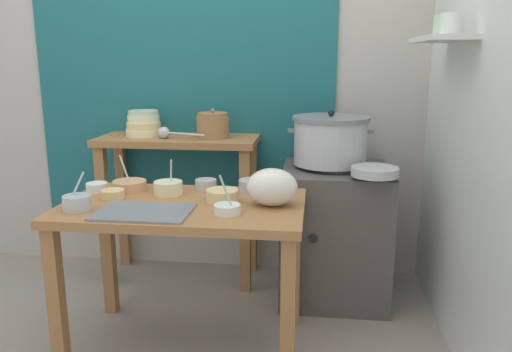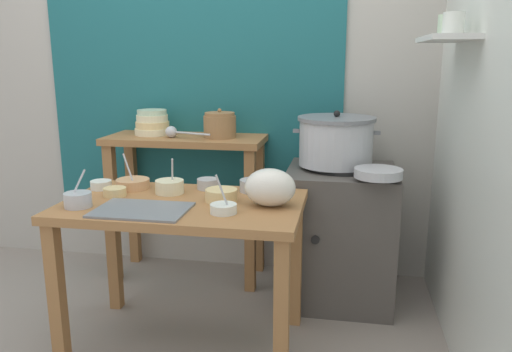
{
  "view_description": "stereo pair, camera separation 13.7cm",
  "coord_description": "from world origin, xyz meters",
  "px_view_note": "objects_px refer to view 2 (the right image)",
  "views": [
    {
      "loc": [
        0.69,
        -2.1,
        1.37
      ],
      "look_at": [
        0.41,
        0.21,
        0.82
      ],
      "focal_mm": 35.44,
      "sensor_mm": 36.0,
      "label": 1
    },
    {
      "loc": [
        0.83,
        -2.08,
        1.37
      ],
      "look_at": [
        0.41,
        0.21,
        0.82
      ],
      "focal_mm": 35.44,
      "sensor_mm": 36.0,
      "label": 2
    }
  ],
  "objects_px": {
    "clay_pot": "(220,125)",
    "prep_bowl_5": "(221,195)",
    "plastic_bag": "(270,187)",
    "bowl_stack_enamel": "(152,123)",
    "back_shelf_table": "(186,172)",
    "prep_bowl_7": "(170,186)",
    "prep_table": "(183,225)",
    "steamer_pot": "(336,141)",
    "prep_bowl_8": "(78,199)",
    "prep_bowl_3": "(115,191)",
    "prep_bowl_0": "(133,183)",
    "stove_block": "(339,234)",
    "prep_bowl_1": "(253,185)",
    "ladle": "(173,132)",
    "prep_bowl_6": "(101,184)",
    "prep_bowl_4": "(223,208)",
    "serving_tray": "(142,210)",
    "prep_bowl_2": "(208,183)",
    "wide_pan": "(378,173)"
  },
  "relations": [
    {
      "from": "ladle",
      "to": "prep_bowl_6",
      "type": "bearing_deg",
      "value": -108.73
    },
    {
      "from": "bowl_stack_enamel",
      "to": "prep_bowl_2",
      "type": "distance_m",
      "value": 0.79
    },
    {
      "from": "prep_table",
      "to": "steamer_pot",
      "type": "distance_m",
      "value": 0.99
    },
    {
      "from": "serving_tray",
      "to": "prep_bowl_2",
      "type": "bearing_deg",
      "value": 66.68
    },
    {
      "from": "prep_bowl_8",
      "to": "prep_bowl_2",
      "type": "bearing_deg",
      "value": 40.31
    },
    {
      "from": "clay_pot",
      "to": "prep_bowl_5",
      "type": "distance_m",
      "value": 0.79
    },
    {
      "from": "stove_block",
      "to": "prep_bowl_8",
      "type": "distance_m",
      "value": 1.45
    },
    {
      "from": "prep_table",
      "to": "ladle",
      "type": "bearing_deg",
      "value": 112.02
    },
    {
      "from": "prep_table",
      "to": "prep_bowl_1",
      "type": "xyz_separation_m",
      "value": [
        0.29,
        0.24,
        0.14
      ]
    },
    {
      "from": "plastic_bag",
      "to": "prep_bowl_1",
      "type": "xyz_separation_m",
      "value": [
        -0.12,
        0.23,
        -0.05
      ]
    },
    {
      "from": "stove_block",
      "to": "plastic_bag",
      "type": "bearing_deg",
      "value": -115.79
    },
    {
      "from": "serving_tray",
      "to": "prep_bowl_6",
      "type": "relative_size",
      "value": 3.83
    },
    {
      "from": "clay_pot",
      "to": "prep_bowl_0",
      "type": "xyz_separation_m",
      "value": [
        -0.31,
        -0.58,
        -0.23
      ]
    },
    {
      "from": "stove_block",
      "to": "steamer_pot",
      "type": "xyz_separation_m",
      "value": [
        -0.04,
        0.02,
        0.53
      ]
    },
    {
      "from": "bowl_stack_enamel",
      "to": "prep_bowl_0",
      "type": "relative_size",
      "value": 1.21
    },
    {
      "from": "clay_pot",
      "to": "prep_bowl_2",
      "type": "bearing_deg",
      "value": -82.72
    },
    {
      "from": "prep_bowl_0",
      "to": "prep_bowl_3",
      "type": "xyz_separation_m",
      "value": [
        -0.02,
        -0.15,
        -0.0
      ]
    },
    {
      "from": "prep_bowl_1",
      "to": "prep_bowl_8",
      "type": "height_order",
      "value": "prep_bowl_8"
    },
    {
      "from": "back_shelf_table",
      "to": "prep_bowl_7",
      "type": "bearing_deg",
      "value": -78.95
    },
    {
      "from": "steamer_pot",
      "to": "prep_table",
      "type": "bearing_deg",
      "value": -135.46
    },
    {
      "from": "prep_bowl_0",
      "to": "prep_bowl_8",
      "type": "xyz_separation_m",
      "value": [
        -0.1,
        -0.35,
        0.01
      ]
    },
    {
      "from": "bowl_stack_enamel",
      "to": "prep_bowl_2",
      "type": "bearing_deg",
      "value": -48.08
    },
    {
      "from": "prep_bowl_4",
      "to": "prep_bowl_0",
      "type": "bearing_deg",
      "value": 149.47
    },
    {
      "from": "prep_bowl_3",
      "to": "prep_bowl_5",
      "type": "bearing_deg",
      "value": 0.32
    },
    {
      "from": "serving_tray",
      "to": "prep_bowl_1",
      "type": "height_order",
      "value": "prep_bowl_1"
    },
    {
      "from": "serving_tray",
      "to": "clay_pot",
      "type": "bearing_deg",
      "value": 83.26
    },
    {
      "from": "steamer_pot",
      "to": "prep_bowl_8",
      "type": "bearing_deg",
      "value": -143.17
    },
    {
      "from": "prep_table",
      "to": "clay_pot",
      "type": "xyz_separation_m",
      "value": [
        -0.02,
        0.77,
        0.36
      ]
    },
    {
      "from": "prep_bowl_3",
      "to": "prep_bowl_1",
      "type": "bearing_deg",
      "value": 17.77
    },
    {
      "from": "prep_bowl_6",
      "to": "prep_bowl_8",
      "type": "xyz_separation_m",
      "value": [
        0.05,
        -0.31,
        0.01
      ]
    },
    {
      "from": "prep_bowl_5",
      "to": "prep_bowl_4",
      "type": "bearing_deg",
      "value": -73.04
    },
    {
      "from": "plastic_bag",
      "to": "bowl_stack_enamel",
      "type": "bearing_deg",
      "value": 136.98
    },
    {
      "from": "prep_bowl_5",
      "to": "prep_bowl_1",
      "type": "bearing_deg",
      "value": 60.64
    },
    {
      "from": "clay_pot",
      "to": "serving_tray",
      "type": "xyz_separation_m",
      "value": [
        -0.11,
        -0.94,
        -0.25
      ]
    },
    {
      "from": "prep_table",
      "to": "prep_bowl_6",
      "type": "relative_size",
      "value": 10.52
    },
    {
      "from": "prep_bowl_3",
      "to": "prep_table",
      "type": "bearing_deg",
      "value": -5.68
    },
    {
      "from": "stove_block",
      "to": "prep_bowl_7",
      "type": "distance_m",
      "value": 1.04
    },
    {
      "from": "prep_bowl_2",
      "to": "prep_bowl_6",
      "type": "height_order",
      "value": "prep_bowl_2"
    },
    {
      "from": "plastic_bag",
      "to": "prep_bowl_7",
      "type": "bearing_deg",
      "value": 166.15
    },
    {
      "from": "plastic_bag",
      "to": "prep_bowl_0",
      "type": "relative_size",
      "value": 1.26
    },
    {
      "from": "prep_bowl_2",
      "to": "prep_bowl_8",
      "type": "bearing_deg",
      "value": -139.69
    },
    {
      "from": "prep_bowl_3",
      "to": "plastic_bag",
      "type": "bearing_deg",
      "value": -2.2
    },
    {
      "from": "steamer_pot",
      "to": "serving_tray",
      "type": "height_order",
      "value": "steamer_pot"
    },
    {
      "from": "steamer_pot",
      "to": "plastic_bag",
      "type": "distance_m",
      "value": 0.72
    },
    {
      "from": "stove_block",
      "to": "ladle",
      "type": "relative_size",
      "value": 2.64
    },
    {
      "from": "wide_pan",
      "to": "prep_bowl_5",
      "type": "xyz_separation_m",
      "value": [
        -0.72,
        -0.36,
        -0.05
      ]
    },
    {
      "from": "back_shelf_table",
      "to": "prep_bowl_3",
      "type": "xyz_separation_m",
      "value": [
        -0.12,
        -0.74,
        0.06
      ]
    },
    {
      "from": "prep_bowl_6",
      "to": "clay_pot",
      "type": "bearing_deg",
      "value": 53.66
    },
    {
      "from": "serving_tray",
      "to": "prep_bowl_5",
      "type": "height_order",
      "value": "prep_bowl_5"
    },
    {
      "from": "stove_block",
      "to": "prep_bowl_1",
      "type": "xyz_separation_m",
      "value": [
        -0.43,
        -0.4,
        0.37
      ]
    }
  ]
}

